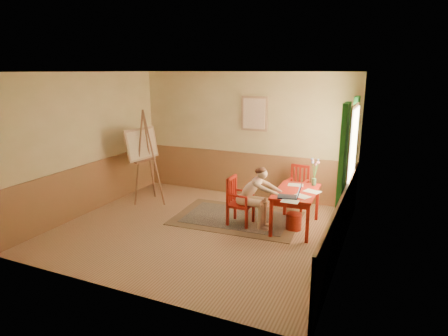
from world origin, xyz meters
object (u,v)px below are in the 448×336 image
at_px(chair_back, 297,187).
at_px(laptop, 291,195).
at_px(table, 296,195).
at_px(chair_left, 238,201).
at_px(figure, 254,194).
at_px(easel, 143,148).

height_order(chair_back, laptop, laptop).
bearing_deg(table, chair_left, -166.43).
distance_m(table, chair_left, 1.06).
height_order(figure, laptop, figure).
relative_size(chair_back, laptop, 2.09).
bearing_deg(easel, figure, -9.28).
relative_size(table, figure, 1.06).
relative_size(chair_left, chair_back, 1.01).
bearing_deg(figure, chair_left, 177.00).
xyz_separation_m(table, figure, (-0.72, -0.26, 0.01)).
relative_size(laptop, easel, 0.21).
bearing_deg(easel, table, -2.98).
distance_m(table, laptop, 0.44).
bearing_deg(figure, chair_back, 69.78).
xyz_separation_m(chair_back, figure, (-0.49, -1.34, 0.18)).
relative_size(chair_left, figure, 0.79).
bearing_deg(laptop, chair_back, 99.00).
distance_m(laptop, easel, 3.50).
bearing_deg(easel, chair_back, 15.71).
bearing_deg(figure, easel, 170.72).
bearing_deg(table, easel, 177.02).
bearing_deg(laptop, table, 91.76).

